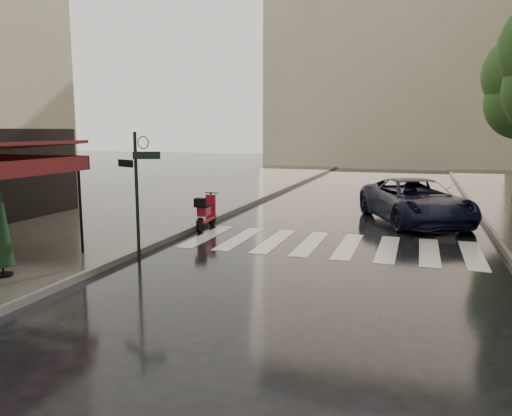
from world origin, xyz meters
The scene contains 9 objects.
ground centered at (0.00, 0.00, 0.00)m, with size 120.00×120.00×0.00m, color black.
sidewalk_near centered at (-4.50, 12.00, 0.06)m, with size 6.00×60.00×0.12m, color #38332D.
curb_near centered at (-1.45, 12.00, 0.07)m, with size 0.12×60.00×0.16m, color #595651.
curb_far centered at (7.45, 12.00, 0.07)m, with size 0.12×60.00×0.16m, color #595651.
crosswalk centered at (2.98, 6.00, 0.01)m, with size 7.85×3.20×0.01m.
signpost centered at (-1.19, 3.00, 1.83)m, with size 1.17×0.29×3.10m.
backdrop_building centered at (3.00, 38.00, 10.00)m, with size 22.00×6.00×20.00m, color tan.
scooter centered at (-1.19, 7.04, 0.52)m, with size 0.49×1.69×1.11m.
parked_car centered at (5.18, 10.26, 0.76)m, with size 2.51×5.44×1.51m, color black.
Camera 1 is at (5.24, -7.44, 3.11)m, focal length 35.00 mm.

